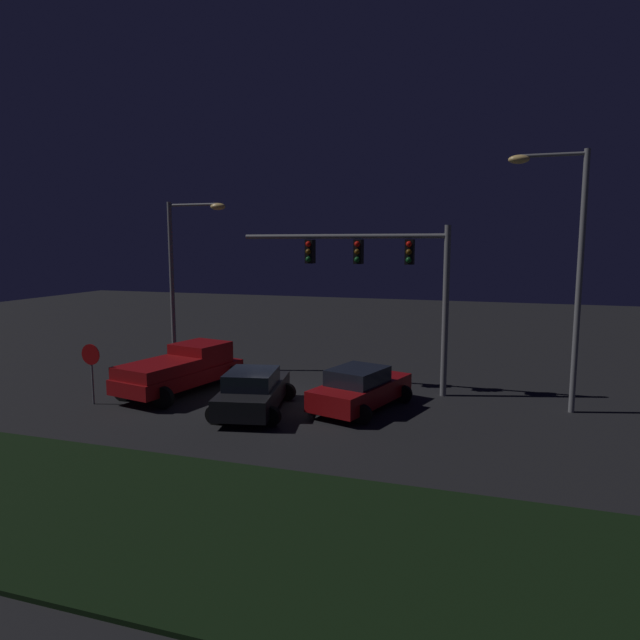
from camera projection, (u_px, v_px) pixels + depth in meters
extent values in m
plane|color=black|center=(271.00, 402.00, 20.51)|extent=(80.00, 80.00, 0.00)
cube|color=black|center=(113.00, 509.00, 12.15)|extent=(24.94, 6.11, 0.10)
cube|color=maroon|center=(181.00, 376.00, 21.82)|extent=(3.11, 5.70, 0.55)
cube|color=maroon|center=(201.00, 353.00, 22.75)|extent=(2.20, 2.25, 0.85)
cube|color=black|center=(201.00, 350.00, 22.73)|extent=(2.04, 1.86, 0.51)
cube|color=maroon|center=(159.00, 368.00, 20.83)|extent=(2.52, 3.36, 0.45)
cylinder|color=black|center=(195.00, 370.00, 24.04)|extent=(0.80, 0.22, 0.80)
cylinder|color=black|center=(233.00, 376.00, 23.01)|extent=(0.80, 0.22, 0.80)
cylinder|color=black|center=(123.00, 390.00, 20.70)|extent=(0.80, 0.22, 0.80)
cylinder|color=black|center=(163.00, 398.00, 19.68)|extent=(0.80, 0.22, 0.80)
cube|color=maroon|center=(361.00, 392.00, 19.71)|extent=(3.01, 4.73, 0.70)
cube|color=black|center=(358.00, 376.00, 19.42)|extent=(2.11, 2.38, 0.55)
cylinder|color=black|center=(360.00, 387.00, 21.48)|extent=(0.64, 0.22, 0.64)
cylinder|color=black|center=(403.00, 394.00, 20.44)|extent=(0.64, 0.22, 0.64)
cylinder|color=black|center=(316.00, 405.00, 19.05)|extent=(0.64, 0.22, 0.64)
cylinder|color=black|center=(362.00, 415.00, 18.01)|extent=(0.64, 0.22, 0.64)
cube|color=black|center=(254.00, 394.00, 19.33)|extent=(2.62, 4.66, 0.70)
cube|color=black|center=(252.00, 379.00, 19.00)|extent=(1.96, 2.27, 0.55)
cylinder|color=black|center=(239.00, 391.00, 20.95)|extent=(0.64, 0.22, 0.64)
cylinder|color=black|center=(287.00, 392.00, 20.74)|extent=(0.64, 0.22, 0.64)
cylinder|color=black|center=(215.00, 415.00, 18.00)|extent=(0.64, 0.22, 0.64)
cylinder|color=black|center=(271.00, 417.00, 17.79)|extent=(0.64, 0.22, 0.64)
cylinder|color=slate|center=(445.00, 312.00, 21.02)|extent=(0.24, 0.24, 6.50)
cylinder|color=slate|center=(341.00, 236.00, 21.87)|extent=(8.20, 0.18, 0.18)
cube|color=black|center=(410.00, 252.00, 21.13)|extent=(0.32, 0.44, 0.95)
sphere|color=red|center=(409.00, 244.00, 20.88)|extent=(0.22, 0.22, 0.22)
sphere|color=#59380A|center=(409.00, 252.00, 20.92)|extent=(0.22, 0.22, 0.22)
sphere|color=#0C4719|center=(409.00, 260.00, 20.96)|extent=(0.22, 0.22, 0.22)
cube|color=black|center=(359.00, 252.00, 21.74)|extent=(0.32, 0.44, 0.95)
sphere|color=red|center=(357.00, 244.00, 21.48)|extent=(0.22, 0.22, 0.22)
sphere|color=#59380A|center=(357.00, 252.00, 21.52)|extent=(0.22, 0.22, 0.22)
sphere|color=#0C4719|center=(357.00, 260.00, 21.56)|extent=(0.22, 0.22, 0.22)
cube|color=black|center=(310.00, 252.00, 22.34)|extent=(0.32, 0.44, 0.95)
sphere|color=red|center=(308.00, 244.00, 22.08)|extent=(0.22, 0.22, 0.22)
sphere|color=#59380A|center=(308.00, 252.00, 22.12)|extent=(0.22, 0.22, 0.22)
sphere|color=#0C4719|center=(308.00, 259.00, 22.16)|extent=(0.22, 0.22, 0.22)
cylinder|color=slate|center=(172.00, 287.00, 25.41)|extent=(0.20, 0.20, 7.67)
cylinder|color=slate|center=(193.00, 205.00, 24.54)|extent=(2.44, 0.12, 0.12)
ellipsoid|color=#F9CC72|center=(218.00, 207.00, 24.19)|extent=(0.70, 0.44, 0.30)
cylinder|color=slate|center=(579.00, 285.00, 18.73)|extent=(0.20, 0.20, 8.89)
cylinder|color=slate|center=(553.00, 155.00, 18.47)|extent=(2.11, 0.12, 0.12)
ellipsoid|color=#F9CC72|center=(519.00, 159.00, 18.80)|extent=(0.70, 0.44, 0.30)
cylinder|color=slate|center=(92.00, 375.00, 20.17)|extent=(0.07, 0.07, 2.20)
cylinder|color=#B20C0F|center=(91.00, 354.00, 20.04)|extent=(0.76, 0.03, 0.76)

